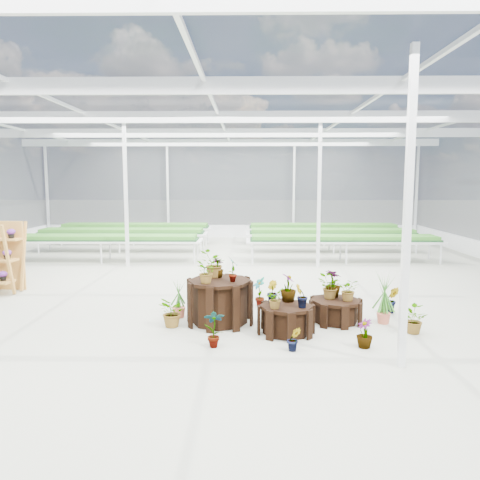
{
  "coord_description": "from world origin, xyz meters",
  "views": [
    {
      "loc": [
        0.76,
        -10.53,
        2.65
      ],
      "look_at": [
        0.6,
        0.38,
        1.3
      ],
      "focal_mm": 35.0,
      "sensor_mm": 36.0,
      "label": 1
    }
  ],
  "objects": [
    {
      "name": "nursery_benches",
      "position": [
        0.0,
        7.2,
        0.42
      ],
      "size": [
        16.0,
        7.0,
        0.84
      ],
      "primitive_type": null,
      "color": "silver",
      "rests_on": "ground"
    },
    {
      "name": "nursery_plants",
      "position": [
        1.41,
        -1.93,
        0.53
      ],
      "size": [
        4.86,
        2.99,
        1.36
      ],
      "color": "#337024",
      "rests_on": "ground"
    },
    {
      "name": "greenhouse_shell",
      "position": [
        0.0,
        0.0,
        2.25
      ],
      "size": [
        18.0,
        24.0,
        4.5
      ],
      "primitive_type": null,
      "color": "white",
      "rests_on": "ground"
    },
    {
      "name": "plinth_tall",
      "position": [
        0.25,
        -1.95,
        0.42
      ],
      "size": [
        1.47,
        1.47,
        0.84
      ],
      "primitive_type": "cylinder",
      "rotation": [
        0.0,
        0.0,
        -0.23
      ],
      "color": "black",
      "rests_on": "ground"
    },
    {
      "name": "plinth_mid",
      "position": [
        1.45,
        -2.55,
        0.26
      ],
      "size": [
        1.06,
        1.06,
        0.51
      ],
      "primitive_type": "cylinder",
      "rotation": [
        0.0,
        0.0,
        0.1
      ],
      "color": "black",
      "rests_on": "ground"
    },
    {
      "name": "steel_frame",
      "position": [
        0.0,
        0.0,
        2.25
      ],
      "size": [
        18.0,
        24.0,
        4.5
      ],
      "primitive_type": null,
      "color": "silver",
      "rests_on": "ground"
    },
    {
      "name": "ground_plane",
      "position": [
        0.0,
        0.0,
        0.0
      ],
      "size": [
        24.0,
        24.0,
        0.0
      ],
      "primitive_type": "plane",
      "color": "gray",
      "rests_on": "ground"
    },
    {
      "name": "plinth_low",
      "position": [
        2.45,
        -1.85,
        0.22
      ],
      "size": [
        1.13,
        1.13,
        0.44
      ],
      "primitive_type": "cylinder",
      "rotation": [
        0.0,
        0.0,
        0.16
      ],
      "color": "black",
      "rests_on": "ground"
    }
  ]
}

